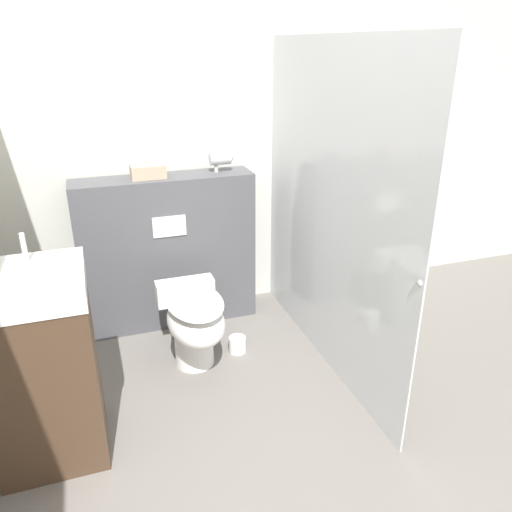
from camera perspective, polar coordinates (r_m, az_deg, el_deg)
ground_plane at (r=2.54m, az=9.47°, el=-25.50°), size 12.00×12.00×0.00m
wall_back at (r=3.64m, az=-4.59°, el=12.85°), size 8.00×0.06×2.50m
partition_panel at (r=3.57m, az=-10.00°, el=0.48°), size 1.21×0.28×1.08m
shower_glass at (r=2.98m, az=8.25°, el=4.83°), size 0.04×1.86×1.94m
toilet at (r=3.11m, az=-7.09°, el=-7.49°), size 0.37×0.63×0.50m
sink_vanity at (r=2.62m, az=-23.14°, el=-11.52°), size 0.49×0.50×1.11m
hair_drier at (r=3.47m, az=-3.99°, el=11.00°), size 0.17×0.08×0.13m
folded_towel at (r=3.39m, az=-12.25°, el=9.46°), size 0.22×0.15×0.09m
spare_toilet_roll at (r=3.37m, az=-2.14°, el=-10.06°), size 0.11×0.11×0.11m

